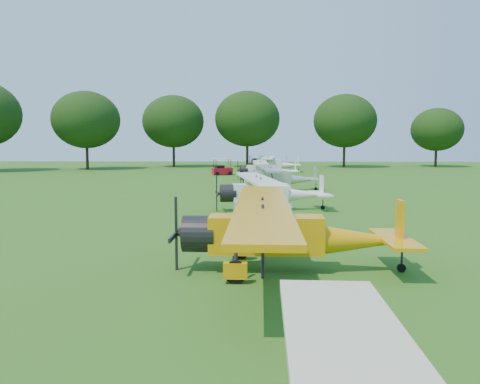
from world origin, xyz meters
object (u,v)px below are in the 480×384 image
at_px(aircraft_4, 277,176).
at_px(aircraft_6, 273,163).
at_px(aircraft_3, 269,190).
at_px(aircraft_5, 266,168).
at_px(aircraft_7, 268,160).
at_px(golf_cart, 222,170).
at_px(aircraft_2, 284,228).

relative_size(aircraft_4, aircraft_6, 0.95).
distance_m(aircraft_3, aircraft_5, 24.07).
bearing_deg(aircraft_7, golf_cart, -112.78).
xyz_separation_m(aircraft_4, aircraft_6, (0.66, 25.59, 0.06)).
relative_size(aircraft_5, aircraft_7, 1.06).
relative_size(aircraft_2, aircraft_3, 1.09).
xyz_separation_m(aircraft_3, aircraft_6, (1.75, 37.84, 0.07)).
relative_size(aircraft_2, aircraft_5, 1.10).
distance_m(aircraft_2, aircraft_5, 37.63).
relative_size(aircraft_6, aircraft_7, 1.13).
bearing_deg(aircraft_2, aircraft_6, 88.90).
distance_m(aircraft_5, aircraft_6, 13.84).
bearing_deg(golf_cart, aircraft_4, -90.91).
height_order(aircraft_2, aircraft_4, aircraft_2).
xyz_separation_m(aircraft_2, aircraft_3, (-0.09, 13.56, -0.12)).
xyz_separation_m(aircraft_3, golf_cart, (-5.06, 31.40, -0.57)).
xyz_separation_m(aircraft_2, aircraft_4, (1.00, 25.81, -0.12)).
height_order(aircraft_7, golf_cart, golf_cart).
height_order(aircraft_4, aircraft_5, aircraft_4).
bearing_deg(aircraft_7, aircraft_2, -95.22).
bearing_deg(aircraft_3, aircraft_2, -98.18).
relative_size(aircraft_2, golf_cart, 4.31).
relative_size(aircraft_3, aircraft_6, 0.95).
bearing_deg(aircraft_6, aircraft_5, -91.50).
xyz_separation_m(aircraft_6, golf_cart, (-6.81, -6.44, -0.63)).
distance_m(aircraft_4, aircraft_6, 25.60).
distance_m(aircraft_5, aircraft_7, 26.60).
relative_size(aircraft_2, aircraft_6, 1.04).
bearing_deg(aircraft_4, aircraft_5, 89.10).
relative_size(aircraft_4, aircraft_7, 1.07).
distance_m(aircraft_2, aircraft_7, 64.21).
bearing_deg(aircraft_6, aircraft_7, 95.18).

